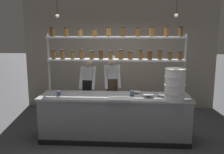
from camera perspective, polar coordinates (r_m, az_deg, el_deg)
ground_plane at (r=5.30m, az=0.59°, el=-13.92°), size 40.00×40.00×0.00m
back_wall at (r=7.14m, az=1.63°, el=5.91°), size 5.40×0.12×3.25m
prep_counter at (r=5.13m, az=0.60°, el=-9.24°), size 3.00×0.76×0.92m
spice_shelf_unit at (r=5.17m, az=0.83°, el=6.09°), size 2.89×0.28×2.28m
chef_left at (r=5.67m, az=-5.44°, el=-2.48°), size 0.38×0.30×1.61m
chef_center at (r=5.61m, az=0.01°, el=-2.22°), size 0.40×0.33×1.66m
container_stack at (r=4.71m, az=14.16°, el=-1.70°), size 0.39×0.39×0.60m
cutting_board at (r=4.71m, az=1.68°, el=-5.00°), size 0.40×0.26×0.02m
prep_bowl_near_left at (r=4.90m, az=8.25°, el=-4.29°), size 0.20×0.20×0.06m
prep_bowl_center_front at (r=4.99m, az=11.41°, el=-4.16°), size 0.18×0.18×0.05m
prep_bowl_center_back at (r=5.16m, az=5.60°, el=-3.55°), size 0.17×0.17×0.05m
serving_cup_front at (r=5.10m, az=-12.07°, el=-3.64°), size 0.07×0.07×0.09m
serving_cup_by_board at (r=4.95m, az=4.57°, el=-3.77°), size 0.07×0.07×0.11m
pendant_light_row at (r=4.84m, az=0.91°, el=14.35°), size 2.32×0.07×0.77m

